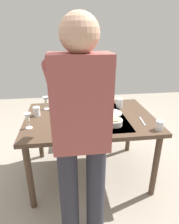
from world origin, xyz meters
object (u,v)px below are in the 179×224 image
person_server (81,134)px  side_bowl_salad (105,102)px  water_cup_near_left (159,125)px  wine_glass_left (46,101)px  wine_glass_right (28,118)px  dinner_plate_near (89,127)px  wine_bottle (67,99)px  dinner_plate_far (111,113)px  serving_bowl_pasta (85,107)px  dining_table (90,123)px  chair_near (84,107)px  water_cup_near_right (37,111)px  water_cup_far_left (120,103)px  side_bowl_bread (114,122)px

person_server → side_bowl_salad: size_ratio=9.38×
water_cup_near_left → side_bowl_salad: water_cup_near_left is taller
side_bowl_salad → wine_glass_left: bearing=3.4°
wine_glass_right → dinner_plate_near: bearing=172.9°
water_cup_near_left → person_server: bearing=25.6°
wine_bottle → dinner_plate_far: wine_bottle is taller
wine_glass_right → serving_bowl_pasta: wine_glass_right is taller
wine_bottle → wine_glass_right: (0.37, 0.49, -0.01)m
dinner_plate_far → dinner_plate_near: bearing=45.9°
dining_table → person_server: person_server is taller
dinner_plate_near → person_server: bearing=77.0°
chair_near → water_cup_near_left: (-0.57, 1.24, 0.27)m
chair_near → water_cup_near_left: size_ratio=10.31×
chair_near → water_cup_near_right: size_ratio=9.17×
serving_bowl_pasta → dinner_plate_far: 0.32m
wine_bottle → water_cup_far_left: size_ratio=2.76×
chair_near → wine_glass_left: size_ratio=6.03×
wine_glass_left → water_cup_far_left: (-0.86, 0.05, -0.05)m
dining_table → water_cup_near_left: (-0.60, 0.38, 0.12)m
water_cup_near_right → side_bowl_bread: bearing=157.3°
person_server → side_bowl_salad: 1.14m
person_server → wine_glass_left: person_server is taller
wine_glass_right → water_cup_near_right: wine_glass_right is taller
wine_glass_left → side_bowl_bread: 0.85m
serving_bowl_pasta → dinner_plate_far: bearing=150.5°
dining_table → side_bowl_salad: size_ratio=7.52×
chair_near → wine_bottle: wine_bottle is taller
chair_near → wine_glass_left: (0.49, 0.59, 0.33)m
dinner_plate_near → wine_bottle: bearing=-71.6°
water_cup_far_left → water_cup_near_left: bearing=109.0°
water_cup_far_left → dinner_plate_far: bearing=51.6°
dining_table → serving_bowl_pasta: serving_bowl_pasta is taller
person_server → wine_bottle: bearing=-85.9°
serving_bowl_pasta → dinner_plate_far: (-0.28, 0.16, -0.03)m
wine_glass_right → dinner_plate_near: (-0.55, 0.07, -0.10)m
wine_glass_left → serving_bowl_pasta: bearing=170.7°
wine_bottle → water_cup_near_right: 0.39m
water_cup_far_left → dinner_plate_near: size_ratio=0.47×
water_cup_near_right → water_cup_far_left: (-0.95, -0.13, 0.00)m
wine_bottle → wine_glass_left: (0.24, 0.02, -0.01)m
water_cup_near_right → serving_bowl_pasta: 0.54m
chair_near → dinner_plate_near: chair_near is taller
dinner_plate_far → dining_table: bearing=9.4°
person_server → dinner_plate_near: bearing=-103.0°
chair_near → water_cup_near_right: 1.00m
dinner_plate_far → serving_bowl_pasta: bearing=-29.5°
dinner_plate_far → wine_glass_left: bearing=-17.7°
wine_bottle → side_bowl_bread: size_ratio=1.85×
wine_glass_left → side_bowl_salad: (-0.71, -0.04, -0.07)m
chair_near → side_bowl_bread: (-0.19, 1.09, 0.26)m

